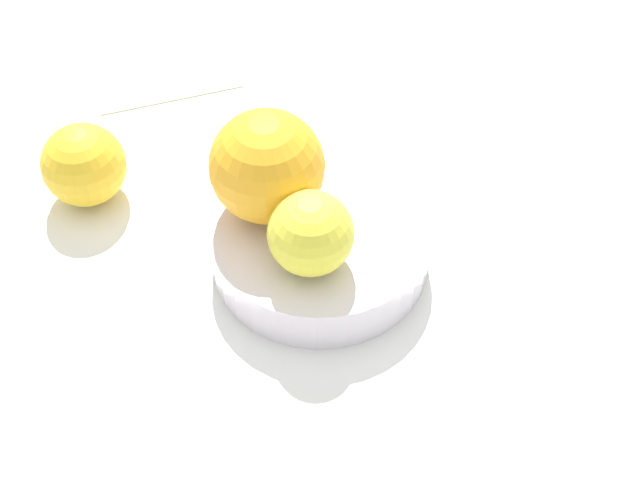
# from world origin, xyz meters

# --- Properties ---
(ground_plane) EXTENTS (1.10, 1.10, 0.02)m
(ground_plane) POSITION_xyz_m (0.00, 0.00, -0.01)
(ground_plane) COLOR white
(fruit_bowl) EXTENTS (0.17, 0.17, 0.04)m
(fruit_bowl) POSITION_xyz_m (0.00, 0.00, 0.02)
(fruit_bowl) COLOR silver
(fruit_bowl) RESTS_ON ground_plane
(orange_in_bowl_0) EXTENTS (0.06, 0.06, 0.06)m
(orange_in_bowl_0) POSITION_xyz_m (0.02, 0.03, 0.07)
(orange_in_bowl_0) COLOR yellow
(orange_in_bowl_0) RESTS_ON fruit_bowl
(orange_in_bowl_1) EXTENTS (0.09, 0.09, 0.09)m
(orange_in_bowl_1) POSITION_xyz_m (0.02, -0.04, 0.08)
(orange_in_bowl_1) COLOR #F9A823
(orange_in_bowl_1) RESTS_ON fruit_bowl
(orange_loose_0) EXTENTS (0.07, 0.07, 0.07)m
(orange_loose_0) POSITION_xyz_m (0.13, -0.16, 0.03)
(orange_loose_0) COLOR yellow
(orange_loose_0) RESTS_ON ground_plane
(folded_napkin) EXTENTS (0.17, 0.17, 0.00)m
(folded_napkin) POSITION_xyz_m (0.00, -0.30, 0.00)
(folded_napkin) COLOR beige
(folded_napkin) RESTS_ON ground_plane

